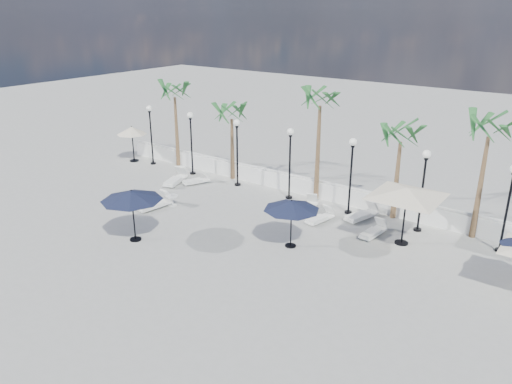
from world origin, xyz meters
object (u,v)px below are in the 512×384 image
Objects in this scene: lounger_0 at (155,204)px; parasol_navy_left at (132,196)px; lounger_5 at (373,231)px; lounger_1 at (176,179)px; lounger_4 at (362,214)px; parasol_navy_mid at (292,206)px; parasol_cream_small at (132,131)px; lounger_2 at (196,180)px; parasol_cream_sq_a at (408,188)px; lounger_3 at (310,207)px; lounger_6 at (320,218)px.

parasol_navy_left reaches higher than lounger_0.
lounger_5 is 0.64× the size of parasol_navy_left.
lounger_1 reaches higher than lounger_4.
parasol_cream_small reaches higher than parasol_navy_mid.
parasol_cream_small is at bearing -163.73° from lounger_2.
lounger_1 is 13.71m from parasol_cream_sq_a.
lounger_1 is at bearing 163.35° from parasol_navy_mid.
lounger_1 is at bearing -16.26° from parasol_cream_small.
lounger_4 is at bearing 74.87° from parasol_navy_mid.
lounger_3 is (6.55, 4.34, -0.03)m from lounger_0.
parasol_navy_mid is (5.88, 3.50, -0.20)m from parasol_navy_left.
lounger_2 is at bearing 110.22° from lounger_0.
lounger_4 reaches higher than lounger_5.
lounger_1 is 11.08m from lounger_4.
parasol_navy_left is (2.87, -7.11, 1.88)m from lounger_2.
parasol_cream_small is at bearing 158.03° from lounger_3.
lounger_3 is at bearing 26.61° from lounger_2.
lounger_1 is at bearing -168.31° from lounger_6.
parasol_navy_mid is at bearing -89.43° from lounger_4.
lounger_3 is 0.32× the size of parasol_cream_sq_a.
lounger_4 is at bearing -10.33° from lounger_1.
parasol_navy_mid reaches higher than lounger_0.
lounger_3 is 0.76× the size of parasol_navy_mid.
lounger_4 is 0.75× the size of parasol_navy_left.
lounger_5 is 10.78m from parasol_navy_left.
parasol_cream_small is (-7.22, 4.90, 1.80)m from lounger_0.
lounger_0 is 8.91m from parasol_cream_small.
lounger_1 is (-1.84, 3.33, 0.01)m from lounger_0.
lounger_1 is 5.89m from parasol_cream_small.
parasol_cream_sq_a is at bearing 34.28° from parasol_navy_left.
lounger_0 is at bearing -163.38° from parasol_cream_sq_a.
lounger_0 is 10.36m from lounger_4.
lounger_1 reaches higher than lounger_2.
lounger_5 is at bearing 179.12° from parasol_cream_sq_a.
parasol_cream_sq_a reaches higher than lounger_6.
parasol_navy_left is at bearing -48.31° from lounger_0.
parasol_navy_mid reaches higher than lounger_2.
lounger_2 is at bearing 162.84° from lounger_3.
lounger_3 is 1.05× the size of lounger_5.
lounger_1 is at bearing -121.17° from lounger_2.
lounger_0 is 0.96× the size of lounger_1.
lounger_4 is at bearing 29.27° from lounger_2.
parasol_navy_mid is 4.90m from parasol_cream_sq_a.
parasol_cream_sq_a reaches higher than lounger_0.
lounger_0 is 10.92m from lounger_5.
lounger_1 is at bearing -156.05° from lounger_4.
lounger_5 is (10.34, 3.50, -0.04)m from lounger_0.
lounger_2 is 6.70m from parasol_cream_small.
parasol_navy_mid reaches higher than lounger_5.
lounger_6 is 15.05m from parasol_cream_small.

